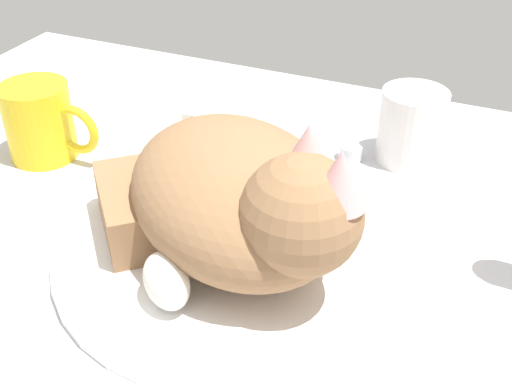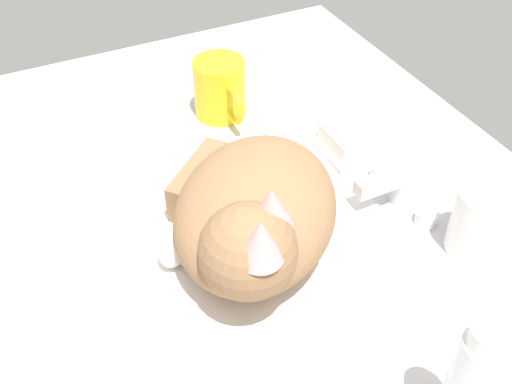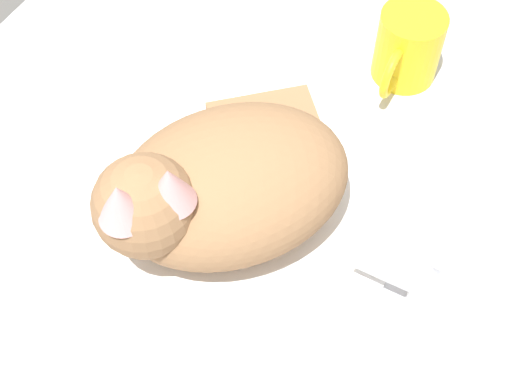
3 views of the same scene
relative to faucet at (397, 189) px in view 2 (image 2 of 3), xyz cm
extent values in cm
cube|color=silver|center=(0.00, -20.08, -3.72)|extent=(110.00, 82.50, 3.00)
cylinder|color=white|center=(0.00, -20.08, -1.70)|extent=(34.18, 34.18, 1.03)
cylinder|color=silver|center=(0.00, 1.10, -0.57)|extent=(3.60, 3.60, 3.29)
cube|color=silver|center=(0.00, -2.62, 2.07)|extent=(2.00, 7.46, 2.00)
cylinder|color=silver|center=(-4.91, 1.10, -1.32)|extent=(2.80, 2.80, 1.80)
cylinder|color=silver|center=(4.91, 1.10, -1.32)|extent=(2.80, 2.80, 1.80)
ellipsoid|color=#936B47|center=(0.00, -20.08, 4.52)|extent=(29.85, 28.98, 11.41)
sphere|color=#936B47|center=(7.81, -24.74, 7.66)|extent=(13.93, 13.93, 9.90)
ellipsoid|color=white|center=(6.27, -23.48, 5.95)|extent=(8.43, 8.29, 5.45)
cone|color=#DB9E9E|center=(7.18, -21.98, 11.87)|extent=(6.27, 6.27, 4.46)
cone|color=#DB9E9E|center=(10.63, -24.80, 11.87)|extent=(6.27, 6.27, 4.46)
cube|color=#936B47|center=(-10.18, -22.13, 1.39)|extent=(11.39, 11.92, 5.15)
ellipsoid|color=white|center=(-2.11, -29.30, 1.13)|extent=(6.61, 6.33, 4.63)
cylinder|color=yellow|center=(-28.54, -12.33, 2.25)|extent=(7.77, 7.77, 8.93)
torus|color=yellow|center=(-23.45, -12.33, 2.25)|extent=(6.00, 1.00, 6.00)
cylinder|color=white|center=(11.00, 3.82, 2.06)|extent=(7.50, 7.50, 8.57)
cube|color=white|center=(-11.56, -0.75, -1.62)|extent=(9.00, 6.40, 1.20)
cube|color=white|center=(-11.56, -0.75, 0.27)|extent=(7.25, 4.67, 2.58)
cylinder|color=white|center=(27.30, -13.24, 11.52)|extent=(3.21, 3.21, 1.80)
camera|label=1|loc=(20.69, -63.45, 37.20)|focal=45.61mm
camera|label=2|loc=(43.89, -41.38, 50.95)|focal=42.29mm
camera|label=3|loc=(35.79, 1.72, 63.60)|focal=51.68mm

